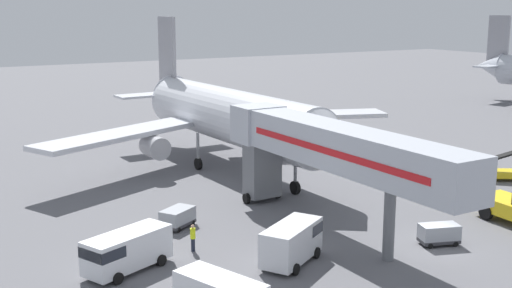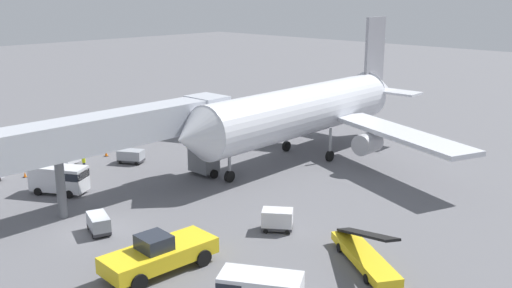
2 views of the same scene
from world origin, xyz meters
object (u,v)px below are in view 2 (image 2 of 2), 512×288
Objects in this scene: pushback_tug at (159,254)px; service_van_rear_left at (51,151)px; baggage_cart_near_right at (131,156)px; safety_cone_bravo at (25,175)px; jet_bridge at (130,131)px; ground_crew_worker_foreground at (84,162)px; airplane_at_gate at (306,110)px; safety_cone_alpha at (106,154)px; baggage_cart_rear_right at (99,223)px; belt_loader_truck at (365,254)px; service_van_outer_right at (60,178)px; baggage_cart_far_right at (277,219)px.

pushback_tug reaches higher than service_van_rear_left.
baggage_cart_near_right reaches higher than safety_cone_bravo.
safety_cone_bravo is (2.53, -3.98, -1.06)m from service_van_rear_left.
jet_bridge reaches higher than ground_crew_worker_foreground.
safety_cone_alpha is (-15.28, -14.38, -4.74)m from airplane_at_gate.
baggage_cart_rear_right is 16.46m from safety_cone_bravo.
belt_loader_truck is 1.40× the size of service_van_outer_right.
safety_cone_alpha is at bearing 124.53° from ground_crew_worker_foreground.
baggage_cart_far_right is at bearing 12.86° from jet_bridge.
baggage_cart_rear_right is at bearing -134.12° from baggage_cart_far_right.
ground_crew_worker_foreground is 3.47× the size of safety_cone_bravo.
service_van_rear_left reaches higher than ground_crew_worker_foreground.
jet_bridge is 14.83m from baggage_cart_far_right.
airplane_at_gate is 25.26m from belt_loader_truck.
jet_bridge is 8.23× the size of baggage_cart_rear_right.
pushback_tug is 2.68× the size of baggage_cart_rear_right.
pushback_tug reaches higher than baggage_cart_far_right.
pushback_tug is 1.04× the size of belt_loader_truck.
baggage_cart_near_right is (-3.31, 9.38, -0.60)m from service_van_outer_right.
baggage_cart_near_right is at bearing 6.30° from safety_cone_alpha.
service_van_rear_left is at bearing -168.68° from ground_crew_worker_foreground.
pushback_tug is at bearing -30.09° from baggage_cart_near_right.
ground_crew_worker_foreground is (-23.13, -2.30, 0.05)m from baggage_cart_far_right.
baggage_cart_far_right is (1.08, 9.79, -0.27)m from pushback_tug.
belt_loader_truck is 1.24× the size of service_van_rear_left.
belt_loader_truck is (8.80, 9.47, -0.36)m from pushback_tug.
safety_cone_bravo is (0.75, -9.18, -0.04)m from safety_cone_alpha.
jet_bridge reaches higher than pushback_tug.
safety_cone_bravo is at bearing -160.61° from jet_bridge.
safety_cone_alpha is (-12.40, 5.08, -5.45)m from jet_bridge.
pushback_tug is 17.93m from service_van_outer_right.
service_van_outer_right is at bearing -159.59° from baggage_cart_far_right.
baggage_cart_far_right is 4.45× the size of safety_cone_alpha.
safety_cone_alpha is at bearing 175.71° from baggage_cart_far_right.
service_van_rear_left reaches higher than baggage_cart_near_right.
service_van_rear_left is 9.73× the size of safety_cone_alpha.
ground_crew_worker_foreground reaches higher than safety_cone_alpha.
jet_bridge reaches higher than service_van_rear_left.
service_van_outer_right is 6.62m from safety_cone_bravo.
service_van_outer_right is (-26.51, -6.67, 0.57)m from belt_loader_truck.
baggage_cart_near_right is at bearing 149.91° from pushback_tug.
service_van_rear_left is 8.06m from baggage_cart_near_right.
baggage_cart_far_right is (27.84, 3.24, -0.43)m from service_van_rear_left.
baggage_cart_far_right is 22.23m from baggage_cart_near_right.
ground_crew_worker_foreground is (-14.14, 6.97, 0.17)m from baggage_cart_rear_right.
airplane_at_gate is 14.26× the size of baggage_cart_far_right.
belt_loader_truck is at bearing 11.80° from safety_cone_bravo.
airplane_at_gate reaches higher than safety_cone_bravo.
pushback_tug is 23.29m from ground_crew_worker_foreground.
pushback_tug is 2.58× the size of baggage_cart_near_right.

